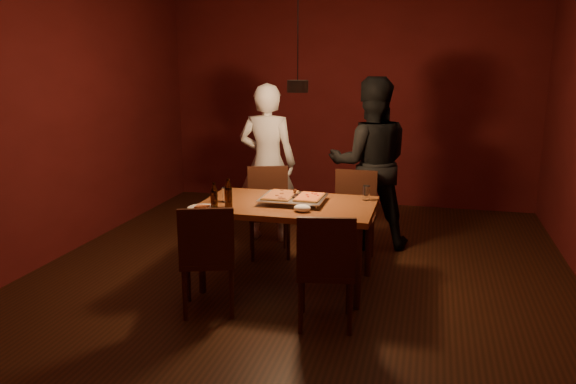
% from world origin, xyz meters
% --- Properties ---
extents(room_shell, '(6.00, 6.00, 6.00)m').
position_xyz_m(room_shell, '(0.00, 0.00, 1.40)').
color(room_shell, '#33190E').
rests_on(room_shell, ground).
extents(dining_table, '(1.50, 0.90, 0.75)m').
position_xyz_m(dining_table, '(-0.06, -0.10, 0.68)').
color(dining_table, brown).
rests_on(dining_table, floor).
extents(chair_far_left, '(0.54, 0.54, 0.49)m').
position_xyz_m(chair_far_left, '(-0.47, 0.69, 0.54)').
color(chair_far_left, '#38190F').
rests_on(chair_far_left, floor).
extents(chair_far_right, '(0.42, 0.42, 0.49)m').
position_xyz_m(chair_far_right, '(0.41, 0.70, 0.54)').
color(chair_far_right, '#38190F').
rests_on(chair_far_right, floor).
extents(chair_near_left, '(0.54, 0.54, 0.49)m').
position_xyz_m(chair_near_left, '(-0.51, -0.85, 0.54)').
color(chair_near_left, '#38190F').
rests_on(chair_near_left, floor).
extents(chair_near_right, '(0.49, 0.49, 0.49)m').
position_xyz_m(chair_near_right, '(0.42, -0.86, 0.54)').
color(chair_near_right, '#38190F').
rests_on(chair_near_right, floor).
extents(pizza_tray, '(0.59, 0.50, 0.05)m').
position_xyz_m(pizza_tray, '(-0.02, -0.06, 0.77)').
color(pizza_tray, silver).
rests_on(pizza_tray, dining_table).
extents(pizza_meat, '(0.25, 0.39, 0.02)m').
position_xyz_m(pizza_meat, '(-0.14, -0.04, 0.81)').
color(pizza_meat, maroon).
rests_on(pizza_meat, pizza_tray).
extents(pizza_cheese, '(0.22, 0.34, 0.02)m').
position_xyz_m(pizza_cheese, '(0.12, -0.05, 0.81)').
color(pizza_cheese, gold).
rests_on(pizza_cheese, pizza_tray).
extents(spatula, '(0.12, 0.25, 0.04)m').
position_xyz_m(spatula, '(-0.02, -0.05, 0.81)').
color(spatula, silver).
rests_on(spatula, pizza_tray).
extents(beer_bottle_a, '(0.06, 0.06, 0.23)m').
position_xyz_m(beer_bottle_a, '(-0.61, -0.44, 0.86)').
color(beer_bottle_a, black).
rests_on(beer_bottle_a, dining_table).
extents(beer_bottle_b, '(0.07, 0.07, 0.25)m').
position_xyz_m(beer_bottle_b, '(-0.51, -0.35, 0.87)').
color(beer_bottle_b, black).
rests_on(beer_bottle_b, dining_table).
extents(water_glass_left, '(0.08, 0.08, 0.13)m').
position_xyz_m(water_glass_left, '(-0.60, -0.18, 0.81)').
color(water_glass_left, silver).
rests_on(water_glass_left, dining_table).
extents(water_glass_right, '(0.06, 0.06, 0.13)m').
position_xyz_m(water_glass_right, '(0.59, 0.18, 0.82)').
color(water_glass_right, silver).
rests_on(water_glass_right, dining_table).
extents(plate_slice, '(0.24, 0.24, 0.03)m').
position_xyz_m(plate_slice, '(-0.71, -0.47, 0.76)').
color(plate_slice, white).
rests_on(plate_slice, dining_table).
extents(napkin, '(0.14, 0.11, 0.06)m').
position_xyz_m(napkin, '(0.12, -0.34, 0.78)').
color(napkin, white).
rests_on(napkin, dining_table).
extents(diner_white, '(0.64, 0.42, 1.73)m').
position_xyz_m(diner_white, '(-0.61, 1.13, 0.86)').
color(diner_white, silver).
rests_on(diner_white, floor).
extents(diner_dark, '(1.00, 0.85, 1.80)m').
position_xyz_m(diner_dark, '(0.51, 1.17, 0.90)').
color(diner_dark, black).
rests_on(diner_dark, floor).
extents(pendant_lamp, '(0.18, 0.18, 1.10)m').
position_xyz_m(pendant_lamp, '(0.00, 0.00, 1.76)').
color(pendant_lamp, black).
rests_on(pendant_lamp, ceiling).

